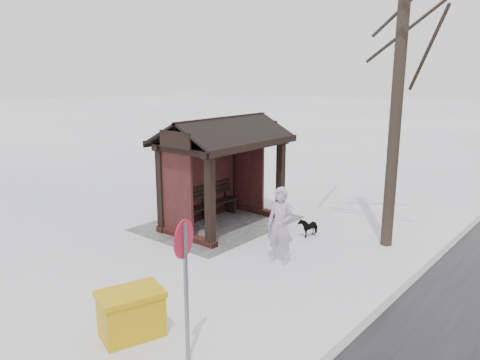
% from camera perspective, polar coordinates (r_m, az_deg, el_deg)
% --- Properties ---
extents(ground, '(120.00, 120.00, 0.00)m').
position_cam_1_polar(ground, '(13.47, -1.99, -5.49)').
color(ground, white).
rests_on(ground, ground).
extents(kerb, '(120.00, 0.15, 0.06)m').
position_cam_1_polar(kerb, '(10.86, 20.65, -11.09)').
color(kerb, gray).
rests_on(kerb, ground).
extents(trampled_patch, '(4.20, 3.20, 0.02)m').
position_cam_1_polar(trampled_patch, '(13.60, -2.62, -5.28)').
color(trampled_patch, gray).
rests_on(trampled_patch, ground).
extents(bus_shelter, '(3.60, 2.40, 3.09)m').
position_cam_1_polar(bus_shelter, '(13.04, -2.58, 3.70)').
color(bus_shelter, '#391815').
rests_on(bus_shelter, ground).
extents(pedestrian, '(0.52, 0.71, 1.78)m').
position_cam_1_polar(pedestrian, '(10.70, 4.94, -5.55)').
color(pedestrian, '#B1A1BC').
rests_on(pedestrian, ground).
extents(dog, '(0.63, 0.37, 0.50)m').
position_cam_1_polar(dog, '(12.67, 8.34, -5.66)').
color(dog, black).
rests_on(dog, ground).
extents(grit_bin, '(1.21, 1.01, 0.80)m').
position_cam_1_polar(grit_bin, '(8.24, -13.12, -15.54)').
color(grit_bin, '#C3930B').
rests_on(grit_bin, ground).
extents(road_sign, '(0.55, 0.22, 2.26)m').
position_cam_1_polar(road_sign, '(6.93, -6.77, -9.74)').
color(road_sign, slate).
rests_on(road_sign, ground).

